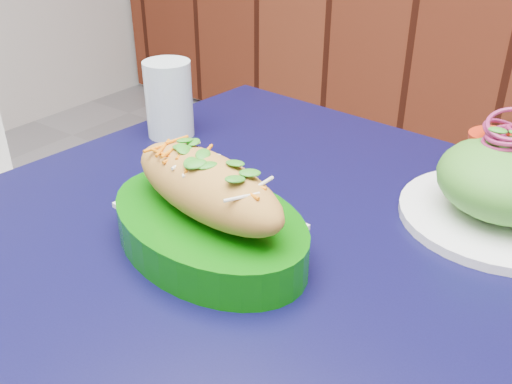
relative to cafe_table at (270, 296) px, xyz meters
The scene contains 4 objects.
cafe_table is the anchor object (origin of this frame).
banh_mi_basket 0.15m from the cafe_table, 128.65° to the right, with size 0.30×0.22×0.12m.
salad_plate 0.32m from the cafe_table, 44.46° to the left, with size 0.24×0.24×0.13m.
water_glass 0.38m from the cafe_table, 153.37° to the left, with size 0.08×0.08×0.12m, color silver.
Camera 1 is at (0.09, 0.69, 1.13)m, focal length 40.00 mm.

